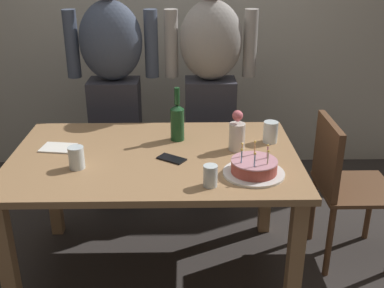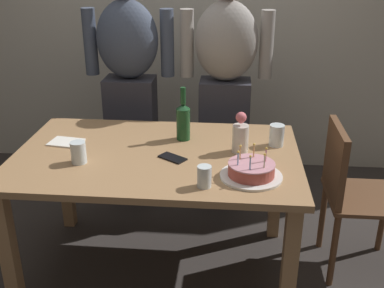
% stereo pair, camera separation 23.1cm
% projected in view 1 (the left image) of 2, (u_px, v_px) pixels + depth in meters
% --- Properties ---
extents(ground_plane, '(10.00, 10.00, 0.00)m').
position_uv_depth(ground_plane, '(158.00, 270.00, 2.73)').
color(ground_plane, '#332D2B').
extents(back_wall, '(5.20, 0.10, 2.60)m').
position_uv_depth(back_wall, '(163.00, 8.00, 3.64)').
color(back_wall, beige).
rests_on(back_wall, ground_plane).
extents(dining_table, '(1.50, 0.96, 0.74)m').
position_uv_depth(dining_table, '(155.00, 171.00, 2.48)').
color(dining_table, '#A37A51').
rests_on(dining_table, ground_plane).
extents(birthday_cake, '(0.30, 0.30, 0.15)m').
position_uv_depth(birthday_cake, '(254.00, 168.00, 2.22)').
color(birthday_cake, white).
rests_on(birthday_cake, dining_table).
extents(water_glass_near, '(0.08, 0.08, 0.11)m').
position_uv_depth(water_glass_near, '(76.00, 158.00, 2.27)').
color(water_glass_near, silver).
rests_on(water_glass_near, dining_table).
extents(water_glass_far, '(0.08, 0.08, 0.12)m').
position_uv_depth(water_glass_far, '(270.00, 132.00, 2.57)').
color(water_glass_far, silver).
rests_on(water_glass_far, dining_table).
extents(water_glass_side, '(0.07, 0.07, 0.10)m').
position_uv_depth(water_glass_side, '(210.00, 176.00, 2.11)').
color(water_glass_side, silver).
rests_on(water_glass_side, dining_table).
extents(wine_bottle, '(0.08, 0.08, 0.30)m').
position_uv_depth(wine_bottle, '(177.00, 121.00, 2.59)').
color(wine_bottle, '#194723').
rests_on(wine_bottle, dining_table).
extents(cell_phone, '(0.16, 0.14, 0.01)m').
position_uv_depth(cell_phone, '(172.00, 159.00, 2.38)').
color(cell_phone, black).
rests_on(cell_phone, dining_table).
extents(napkin_stack, '(0.19, 0.16, 0.01)m').
position_uv_depth(napkin_stack, '(58.00, 148.00, 2.51)').
color(napkin_stack, white).
rests_on(napkin_stack, dining_table).
extents(flower_vase, '(0.09, 0.09, 0.22)m').
position_uv_depth(flower_vase, '(237.00, 133.00, 2.46)').
color(flower_vase, silver).
rests_on(flower_vase, dining_table).
extents(person_man_bearded, '(0.61, 0.27, 1.66)m').
position_uv_depth(person_man_bearded, '(114.00, 87.00, 3.13)').
color(person_man_bearded, '#33333D').
rests_on(person_man_bearded, ground_plane).
extents(person_woman_cardigan, '(0.61, 0.27, 1.66)m').
position_uv_depth(person_woman_cardigan, '(210.00, 86.00, 3.15)').
color(person_woman_cardigan, '#33333D').
rests_on(person_woman_cardigan, ground_plane).
extents(dining_chair, '(0.42, 0.42, 0.87)m').
position_uv_depth(dining_chair, '(342.00, 180.00, 2.66)').
color(dining_chair, brown).
rests_on(dining_chair, ground_plane).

